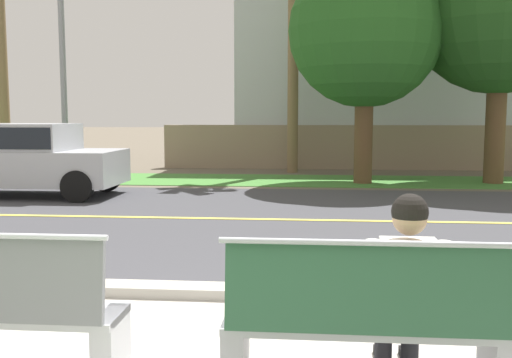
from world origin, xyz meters
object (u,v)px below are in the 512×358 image
at_px(bench_right, 366,324).
at_px(shade_tree_far_left, 371,18).
at_px(seated_person_white, 405,282).
at_px(car_silver_near, 19,156).
at_px(streetlamp, 64,7).

relative_size(bench_right, shade_tree_far_left, 0.28).
xyz_separation_m(bench_right, shade_tree_far_left, (1.13, 11.26, 3.62)).
height_order(seated_person_white, shade_tree_far_left, shade_tree_far_left).
relative_size(seated_person_white, car_silver_near, 0.29).
bearing_deg(shade_tree_far_left, streetlamp, 177.69).
bearing_deg(streetlamp, shade_tree_far_left, -2.31).
xyz_separation_m(bench_right, car_silver_near, (-6.50, 8.39, 0.40)).
bearing_deg(streetlamp, car_silver_near, -85.49).
bearing_deg(seated_person_white, streetlamp, 121.55).
bearing_deg(seated_person_white, bench_right, -146.58).
bearing_deg(bench_right, shade_tree_far_left, 84.27).
height_order(bench_right, shade_tree_far_left, shade_tree_far_left).
height_order(car_silver_near, shade_tree_far_left, shade_tree_far_left).
relative_size(streetlamp, shade_tree_far_left, 1.27).
relative_size(bench_right, car_silver_near, 0.41).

